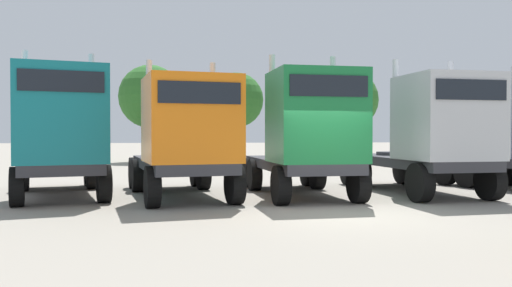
{
  "coord_description": "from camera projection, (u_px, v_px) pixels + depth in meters",
  "views": [
    {
      "loc": [
        -3.67,
        -11.97,
        1.91
      ],
      "look_at": [
        -1.45,
        4.78,
        1.6
      ],
      "focal_mm": 37.0,
      "sensor_mm": 36.0,
      "label": 1
    }
  ],
  "objects": [
    {
      "name": "oak_far_right",
      "position": [
        349.0,
        100.0,
        35.43
      ],
      "size": [
        3.95,
        3.95,
        6.18
      ],
      "color": "#4C3823",
      "rests_on": "ground"
    },
    {
      "name": "oak_far_left",
      "position": [
        150.0,
        97.0,
        35.59
      ],
      "size": [
        4.27,
        4.27,
        6.56
      ],
      "color": "#4C3823",
      "rests_on": "ground"
    },
    {
      "name": "semi_truck_orange",
      "position": [
        186.0,
        137.0,
        15.02
      ],
      "size": [
        3.63,
        6.69,
        4.06
      ],
      "rotation": [
        0.0,
        0.0,
        -1.39
      ],
      "color": "#333338",
      "rests_on": "ground"
    },
    {
      "name": "ground",
      "position": [
        344.0,
        215.0,
        12.38
      ],
      "size": [
        200.0,
        200.0,
        0.0
      ],
      "primitive_type": "plane",
      "color": "gray"
    },
    {
      "name": "semi_truck_silver",
      "position": [
        432.0,
        135.0,
        15.99
      ],
      "size": [
        3.04,
        6.6,
        4.21
      ],
      "rotation": [
        0.0,
        0.0,
        -1.49
      ],
      "color": "#333338",
      "rests_on": "ground"
    },
    {
      "name": "semi_truck_green",
      "position": [
        309.0,
        134.0,
        15.32
      ],
      "size": [
        2.91,
        6.21,
        4.26
      ],
      "rotation": [
        0.0,
        0.0,
        -1.51
      ],
      "color": "#333338",
      "rests_on": "ground"
    },
    {
      "name": "semi_truck_teal",
      "position": [
        60.0,
        131.0,
        15.23
      ],
      "size": [
        3.98,
        6.67,
        4.38
      ],
      "rotation": [
        0.0,
        0.0,
        -1.32
      ],
      "color": "#333338",
      "rests_on": "ground"
    },
    {
      "name": "oak_far_centre",
      "position": [
        236.0,
        100.0,
        36.83
      ],
      "size": [
        3.84,
        3.84,
        6.19
      ],
      "color": "#4C3823",
      "rests_on": "ground"
    }
  ]
}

